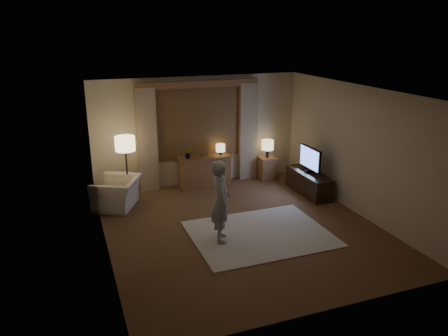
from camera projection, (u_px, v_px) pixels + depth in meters
name	position (u px, v px, depth m)	size (l,w,h in m)	color
room	(233.00, 154.00, 8.38)	(5.04, 5.54, 2.64)	brown
rug	(260.00, 234.00, 8.10)	(2.50, 2.00, 0.02)	#F2E3CB
sideboard	(205.00, 172.00, 10.49)	(1.20, 0.40, 0.70)	brown
picture_frame	(205.00, 154.00, 10.35)	(0.16, 0.02, 0.20)	brown
plant	(188.00, 153.00, 10.20)	(0.17, 0.13, 0.30)	#999999
table_lamp_sideboard	(220.00, 148.00, 10.45)	(0.22, 0.22, 0.30)	black
floor_lamp	(125.00, 147.00, 9.28)	(0.43, 0.43, 1.46)	black
armchair	(117.00, 193.00, 9.22)	(0.98, 0.86, 0.64)	#EFDEC5
side_table	(267.00, 168.00, 11.00)	(0.40, 0.40, 0.56)	brown
table_lamp_side	(268.00, 145.00, 10.82)	(0.30, 0.30, 0.44)	black
tv_stand	(309.00, 183.00, 10.03)	(0.45, 1.40, 0.50)	black
tv	(310.00, 159.00, 9.85)	(0.20, 0.83, 0.60)	black
person	(221.00, 201.00, 7.63)	(0.54, 0.36, 1.49)	#9A958E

